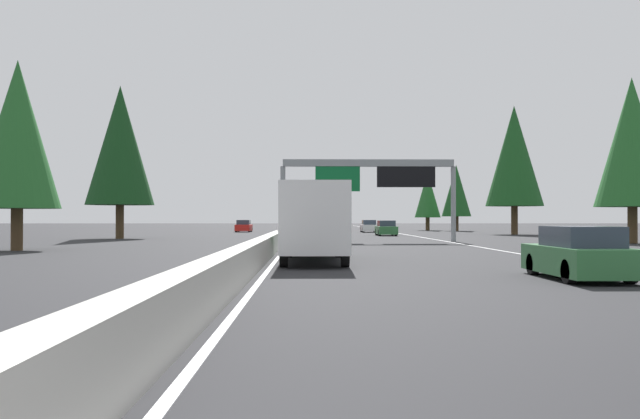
% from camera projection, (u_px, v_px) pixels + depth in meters
% --- Properties ---
extents(ground_plane, '(320.00, 320.00, 0.00)m').
position_uv_depth(ground_plane, '(292.00, 237.00, 62.74)').
color(ground_plane, '#262628').
extents(median_barrier, '(180.00, 0.56, 0.90)m').
position_uv_depth(median_barrier, '(293.00, 228.00, 82.73)').
color(median_barrier, '#ADAAA3').
rests_on(median_barrier, ground).
extents(shoulder_stripe_right, '(160.00, 0.16, 0.01)m').
position_uv_depth(shoulder_stripe_right, '(402.00, 234.00, 72.93)').
color(shoulder_stripe_right, silver).
rests_on(shoulder_stripe_right, ground).
extents(shoulder_stripe_median, '(160.00, 0.16, 0.01)m').
position_uv_depth(shoulder_stripe_median, '(296.00, 234.00, 72.74)').
color(shoulder_stripe_median, silver).
rests_on(shoulder_stripe_median, ground).
extents(sign_gantry_overhead, '(0.50, 12.68, 5.92)m').
position_uv_depth(sign_gantry_overhead, '(371.00, 176.00, 49.11)').
color(sign_gantry_overhead, gray).
rests_on(sign_gantry_overhead, ground).
extents(sedan_near_right, '(4.40, 1.80, 1.47)m').
position_uv_depth(sedan_near_right, '(579.00, 255.00, 18.86)').
color(sedan_near_right, '#2D6B38').
rests_on(sedan_near_right, ground).
extents(box_truck_far_right, '(8.50, 2.40, 2.95)m').
position_uv_depth(box_truck_far_right, '(314.00, 220.00, 26.25)').
color(box_truck_far_right, white).
rests_on(box_truck_far_right, ground).
extents(sedan_far_left, '(4.40, 1.80, 1.47)m').
position_uv_depth(sedan_far_left, '(386.00, 229.00, 65.98)').
color(sedan_far_left, '#2D6B38').
rests_on(sedan_far_left, ground).
extents(pickup_mid_right, '(5.60, 2.00, 1.86)m').
position_uv_depth(pickup_mid_right, '(330.00, 222.00, 129.14)').
color(pickup_mid_right, '#AD931E').
rests_on(pickup_mid_right, ground).
extents(sedan_distant_a, '(4.40, 1.80, 1.47)m').
position_uv_depth(sedan_distant_a, '(369.00, 227.00, 81.80)').
color(sedan_distant_a, white).
rests_on(sedan_distant_a, ground).
extents(minivan_distant_b, '(5.00, 1.95, 1.69)m').
position_uv_depth(minivan_distant_b, '(335.00, 224.00, 94.01)').
color(minivan_distant_b, red).
rests_on(minivan_distant_b, ground).
extents(oncoming_near, '(4.40, 1.80, 1.47)m').
position_uv_depth(oncoming_near, '(244.00, 226.00, 83.33)').
color(oncoming_near, red).
rests_on(oncoming_near, ground).
extents(conifer_right_near, '(4.93, 4.93, 11.20)m').
position_uv_depth(conifer_right_near, '(632.00, 142.00, 45.88)').
color(conifer_right_near, '#4C3823').
rests_on(conifer_right_near, ground).
extents(conifer_right_mid, '(5.90, 5.90, 13.40)m').
position_uv_depth(conifer_right_mid, '(514.00, 156.00, 70.70)').
color(conifer_right_mid, '#4C3823').
rests_on(conifer_right_mid, ground).
extents(conifer_right_far, '(3.86, 3.86, 8.76)m').
position_uv_depth(conifer_right_far, '(456.00, 191.00, 90.17)').
color(conifer_right_far, '#4C3823').
rests_on(conifer_right_far, ground).
extents(conifer_right_distant, '(3.57, 3.57, 8.12)m').
position_uv_depth(conifer_right_distant, '(428.00, 195.00, 94.16)').
color(conifer_right_distant, '#4C3823').
rests_on(conifer_right_distant, ground).
extents(conifer_left_foreground, '(4.41, 4.41, 10.03)m').
position_uv_depth(conifer_left_foreground, '(17.00, 134.00, 35.76)').
color(conifer_left_foreground, '#4C3823').
rests_on(conifer_left_foreground, ground).
extents(conifer_left_near, '(5.58, 5.58, 12.68)m').
position_uv_depth(conifer_left_near, '(120.00, 145.00, 56.35)').
color(conifer_left_near, '#4C3823').
rests_on(conifer_left_near, ground).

